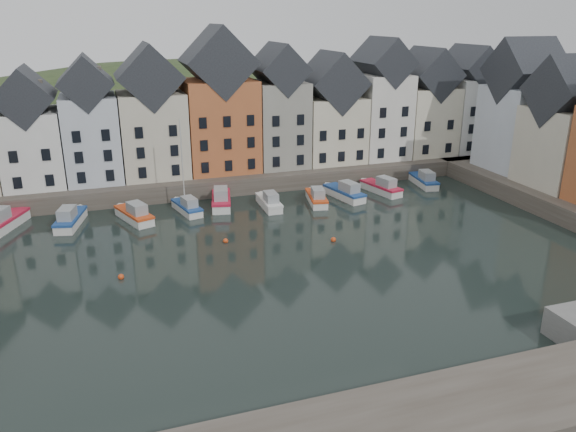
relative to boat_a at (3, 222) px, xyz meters
name	(u,v)px	position (x,y,z in m)	size (l,w,h in m)	color
ground	(292,270)	(24.80, -18.72, -0.79)	(260.00, 260.00, 0.00)	black
far_quay	(219,172)	(24.80, 11.28, 0.21)	(90.00, 16.00, 2.00)	#433C34
hillside	(194,236)	(24.81, 37.28, -18.75)	(153.60, 70.40, 64.00)	#25371B
far_terrace	(244,114)	(28.01, 9.28, 8.09)	(72.37, 8.16, 17.78)	beige
right_terrace	(570,126)	(60.80, -10.65, 8.13)	(8.30, 24.25, 16.36)	silver
mooring_buoys	(232,251)	(20.80, -13.39, -0.64)	(20.50, 5.50, 0.50)	#D24418
boat_a	(3,222)	(0.00, 0.00, 0.00)	(4.64, 7.18, 2.65)	silver
boat_b	(70,219)	(6.50, -1.07, -0.07)	(3.37, 6.57, 2.41)	silver
boat_c	(135,215)	(12.98, -1.72, -0.08)	(3.93, 6.48, 2.38)	silver
boat_d	(187,207)	(18.71, -0.78, -0.11)	(2.87, 5.73, 10.50)	silver
boat_e	(221,200)	(22.76, 0.29, -0.02)	(3.43, 7.00, 2.58)	silver
boat_f	(269,202)	(27.83, -2.06, -0.14)	(1.88, 5.74, 2.19)	silver
boat_g	(317,198)	(33.52, -2.30, -0.13)	(2.88, 6.00, 2.21)	silver
boat_h	(345,193)	(37.43, -1.67, -0.07)	(3.23, 6.57, 2.42)	silver
boat_i	(382,187)	(42.67, -1.04, -0.09)	(3.20, 6.35, 2.33)	silver
boat_j	(424,180)	(49.31, 0.13, -0.10)	(2.73, 6.20, 2.30)	silver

